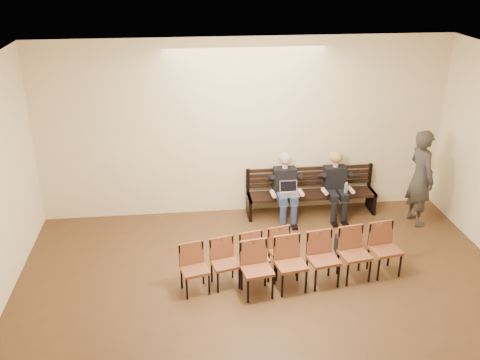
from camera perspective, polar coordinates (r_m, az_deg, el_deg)
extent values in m
cube|color=beige|center=(10.42, 0.53, 5.54)|extent=(8.00, 0.02, 3.50)
cube|color=white|center=(5.20, 7.60, 7.07)|extent=(8.00, 10.00, 0.02)
cube|color=black|center=(10.90, 7.56, -2.48)|extent=(2.60, 0.90, 0.45)
cube|color=silver|center=(10.35, 5.32, -1.69)|extent=(0.35, 0.27, 0.25)
cylinder|color=silver|center=(10.63, 11.19, -1.46)|extent=(0.07, 0.07, 0.22)
cube|color=black|center=(9.67, 11.41, -6.82)|extent=(0.43, 0.31, 0.31)
imported|color=#342F2A|center=(10.69, 18.81, 0.94)|extent=(0.62, 0.85, 2.18)
cube|color=brown|center=(8.58, 0.01, -8.65)|extent=(1.95, 0.85, 0.78)
cube|color=brown|center=(8.63, 8.88, -8.43)|extent=(2.69, 0.88, 0.86)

